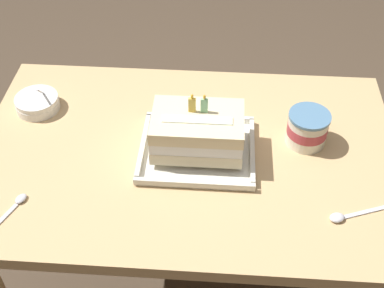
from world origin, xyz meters
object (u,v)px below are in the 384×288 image
(birthday_cake, at_px, (197,132))
(bowl_stack, at_px, (37,103))
(foil_tray, at_px, (197,151))
(ice_cream_tub, at_px, (307,128))
(serving_spoon_by_bowls, at_px, (343,217))
(serving_spoon_near_tray, at_px, (17,203))

(birthday_cake, relative_size, bowl_stack, 1.86)
(bowl_stack, bearing_deg, birthday_cake, -17.86)
(foil_tray, height_order, ice_cream_tub, ice_cream_tub)
(foil_tray, distance_m, birthday_cake, 0.07)
(birthday_cake, xyz_separation_m, ice_cream_tub, (0.29, 0.06, -0.03))
(serving_spoon_by_bowls, bearing_deg, birthday_cake, 151.32)
(foil_tray, xyz_separation_m, ice_cream_tub, (0.29, 0.06, 0.04))
(serving_spoon_near_tray, distance_m, serving_spoon_by_bowls, 0.77)
(bowl_stack, bearing_deg, serving_spoon_near_tray, -81.88)
(ice_cream_tub, bearing_deg, serving_spoon_near_tray, -159.20)
(foil_tray, height_order, bowl_stack, bowl_stack)
(foil_tray, relative_size, serving_spoon_near_tray, 2.54)
(foil_tray, bearing_deg, ice_cream_tub, 12.61)
(serving_spoon_near_tray, xyz_separation_m, serving_spoon_by_bowls, (0.77, 0.01, 0.00))
(serving_spoon_by_bowls, bearing_deg, serving_spoon_near_tray, -179.12)
(birthday_cake, bearing_deg, ice_cream_tub, 12.60)
(foil_tray, xyz_separation_m, serving_spoon_by_bowls, (0.35, -0.19, -0.00))
(foil_tray, relative_size, bowl_stack, 2.40)
(birthday_cake, distance_m, ice_cream_tub, 0.29)
(birthday_cake, height_order, bowl_stack, birthday_cake)
(birthday_cake, distance_m, serving_spoon_near_tray, 0.47)
(serving_spoon_near_tray, height_order, serving_spoon_by_bowls, serving_spoon_by_bowls)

